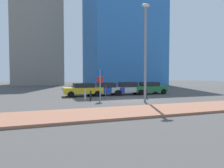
{
  "coord_description": "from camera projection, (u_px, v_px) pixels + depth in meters",
  "views": [
    {
      "loc": [
        -7.24,
        -16.08,
        2.25
      ],
      "look_at": [
        -1.02,
        2.33,
        1.4
      ],
      "focal_mm": 31.0,
      "sensor_mm": 36.0,
      "label": 1
    }
  ],
  "objects": [
    {
      "name": "ground_plane",
      "position": [
        131.0,
        100.0,
        17.63
      ],
      "size": [
        120.0,
        120.0,
        0.0
      ],
      "primitive_type": "plane",
      "color": "#4C4947"
    },
    {
      "name": "sidewalk_brick",
      "position": [
        165.0,
        109.0,
        12.48
      ],
      "size": [
        40.0,
        3.49,
        0.14
      ],
      "primitive_type": "cube",
      "color": "#9E664C",
      "rests_on": "ground"
    },
    {
      "name": "parked_car_yellow",
      "position": [
        83.0,
        89.0,
        21.02
      ],
      "size": [
        4.16,
        2.07,
        1.43
      ],
      "color": "gold",
      "rests_on": "ground"
    },
    {
      "name": "parked_car_blue",
      "position": [
        104.0,
        89.0,
        21.92
      ],
      "size": [
        4.51,
        2.15,
        1.46
      ],
      "color": "#1E389E",
      "rests_on": "ground"
    },
    {
      "name": "parked_car_silver",
      "position": [
        127.0,
        88.0,
        22.62
      ],
      "size": [
        4.12,
        1.98,
        1.5
      ],
      "color": "#B7BABF",
      "rests_on": "ground"
    },
    {
      "name": "parked_car_green",
      "position": [
        149.0,
        88.0,
        23.59
      ],
      "size": [
        4.38,
        2.17,
        1.47
      ],
      "color": "#237238",
      "rests_on": "ground"
    },
    {
      "name": "parking_sign_post",
      "position": [
        100.0,
        81.0,
        17.36
      ],
      "size": [
        0.6,
        0.1,
        2.81
      ],
      "color": "gray",
      "rests_on": "ground"
    },
    {
      "name": "parking_meter",
      "position": [
        106.0,
        90.0,
        18.56
      ],
      "size": [
        0.18,
        0.14,
        1.41
      ],
      "color": "#4C4C51",
      "rests_on": "ground"
    },
    {
      "name": "street_lamp",
      "position": [
        145.0,
        46.0,
        16.06
      ],
      "size": [
        0.7,
        0.36,
        8.19
      ],
      "color": "gray",
      "rests_on": "ground"
    },
    {
      "name": "traffic_bollard_near",
      "position": [
        85.0,
        95.0,
        17.76
      ],
      "size": [
        0.17,
        0.17,
        1.0
      ],
      "primitive_type": "cylinder",
      "color": "#B7B7BC",
      "rests_on": "ground"
    },
    {
      "name": "traffic_bollard_mid",
      "position": [
        147.0,
        94.0,
        18.78
      ],
      "size": [
        0.13,
        0.13,
        0.98
      ],
      "primitive_type": "cylinder",
      "color": "black",
      "rests_on": "ground"
    },
    {
      "name": "traffic_bollard_far",
      "position": [
        91.0,
        96.0,
        17.35
      ],
      "size": [
        0.15,
        0.15,
        0.9
      ],
      "primitive_type": "cylinder",
      "color": "black",
      "rests_on": "ground"
    },
    {
      "name": "building_colorful_midrise",
      "position": [
        121.0,
        30.0,
        49.66
      ],
      "size": [
        17.13,
        16.98,
        27.8
      ],
      "primitive_type": "cube",
      "color": "#3372BF",
      "rests_on": "ground"
    },
    {
      "name": "building_under_construction",
      "position": [
        39.0,
        34.0,
        48.48
      ],
      "size": [
        11.26,
        13.37,
        25.36
      ],
      "primitive_type": "cube",
      "color": "gray",
      "rests_on": "ground"
    }
  ]
}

